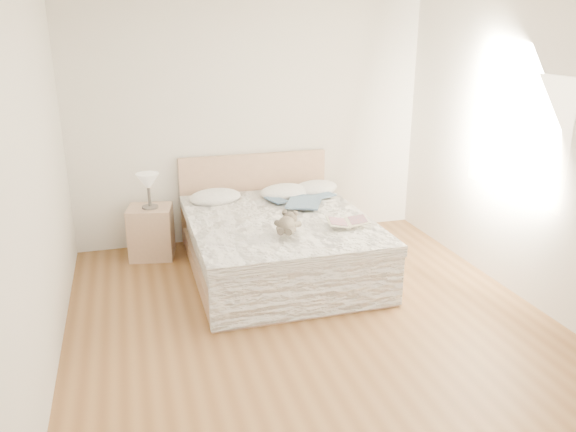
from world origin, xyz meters
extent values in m
cube|color=brown|center=(0.00, 0.00, 0.00)|extent=(4.00, 4.50, 0.00)
cube|color=white|center=(0.00, 2.25, 1.35)|extent=(4.00, 0.02, 2.70)
cube|color=white|center=(0.00, -2.25, 1.35)|extent=(4.00, 0.02, 2.70)
cube|color=white|center=(-2.00, 0.00, 1.35)|extent=(0.02, 4.50, 2.70)
cube|color=white|center=(2.00, 0.00, 1.35)|extent=(0.02, 4.50, 2.70)
cube|color=white|center=(1.99, 0.30, 1.45)|extent=(0.02, 1.30, 1.10)
cube|color=tan|center=(0.00, 1.15, 0.10)|extent=(1.68, 2.08, 0.20)
cube|color=white|center=(0.00, 1.15, 0.35)|extent=(1.60, 2.00, 0.30)
cube|color=white|center=(0.00, 1.10, 0.54)|extent=(1.72, 2.05, 0.10)
cube|color=tan|center=(0.00, 2.19, 0.50)|extent=(1.70, 0.06, 1.00)
cube|color=tan|center=(-1.20, 1.91, 0.28)|extent=(0.52, 0.48, 0.56)
cylinder|color=#4F4945|center=(-1.19, 1.88, 0.57)|extent=(0.17, 0.17, 0.02)
cylinder|color=#413C37|center=(-1.19, 1.88, 0.70)|extent=(0.03, 0.03, 0.23)
cone|color=beige|center=(-1.19, 1.88, 0.85)|extent=(0.28, 0.28, 0.17)
ellipsoid|color=white|center=(-0.51, 1.82, 0.64)|extent=(0.61, 0.47, 0.17)
ellipsoid|color=white|center=(0.26, 1.81, 0.64)|extent=(0.58, 0.43, 0.17)
ellipsoid|color=white|center=(0.64, 1.85, 0.64)|extent=(0.61, 0.50, 0.16)
cube|color=white|center=(-0.50, 1.80, 0.63)|extent=(0.35, 0.27, 0.02)
cube|color=beige|center=(0.56, 0.69, 0.63)|extent=(0.45, 0.35, 0.03)
camera|label=1|loc=(-1.37, -3.91, 2.37)|focal=35.00mm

